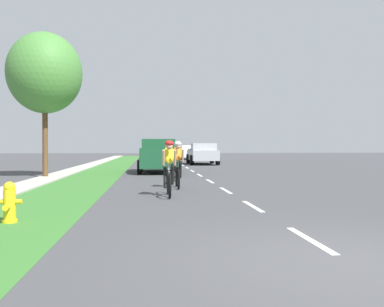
{
  "coord_description": "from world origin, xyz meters",
  "views": [
    {
      "loc": [
        -2.41,
        -4.79,
        1.42
      ],
      "look_at": [
        0.32,
        22.14,
        0.94
      ],
      "focal_mm": 38.74,
      "sensor_mm": 36.0,
      "label": 1
    }
  ],
  "objects_px": {
    "cyclist_trailing": "(177,164)",
    "sedan_white": "(188,152)",
    "suv_dark_green": "(158,155)",
    "pickup_silver": "(202,154)",
    "street_tree_near": "(45,73)",
    "cyclist_lead": "(169,168)",
    "fire_hydrant_yellow": "(9,203)"
  },
  "relations": [
    {
      "from": "cyclist_trailing",
      "to": "suv_dark_green",
      "type": "height_order",
      "value": "suv_dark_green"
    },
    {
      "from": "street_tree_near",
      "to": "fire_hydrant_yellow",
      "type": "bearing_deg",
      "value": -79.35
    },
    {
      "from": "fire_hydrant_yellow",
      "to": "pickup_silver",
      "type": "bearing_deg",
      "value": 74.56
    },
    {
      "from": "cyclist_lead",
      "to": "street_tree_near",
      "type": "xyz_separation_m",
      "value": [
        -5.26,
        7.65,
        3.9
      ]
    },
    {
      "from": "cyclist_lead",
      "to": "cyclist_trailing",
      "type": "relative_size",
      "value": 1.0
    },
    {
      "from": "sedan_white",
      "to": "fire_hydrant_yellow",
      "type": "bearing_deg",
      "value": -100.35
    },
    {
      "from": "fire_hydrant_yellow",
      "to": "cyclist_lead",
      "type": "height_order",
      "value": "cyclist_lead"
    },
    {
      "from": "cyclist_trailing",
      "to": "sedan_white",
      "type": "xyz_separation_m",
      "value": [
        3.2,
        30.71,
        -0.04
      ]
    },
    {
      "from": "fire_hydrant_yellow",
      "to": "cyclist_lead",
      "type": "distance_m",
      "value": 4.88
    },
    {
      "from": "cyclist_trailing",
      "to": "suv_dark_green",
      "type": "xyz_separation_m",
      "value": [
        -0.49,
        8.45,
        0.14
      ]
    },
    {
      "from": "pickup_silver",
      "to": "sedan_white",
      "type": "xyz_separation_m",
      "value": [
        0.05,
        12.62,
        -0.06
      ]
    },
    {
      "from": "fire_hydrant_yellow",
      "to": "suv_dark_green",
      "type": "distance_m",
      "value": 14.82
    },
    {
      "from": "cyclist_trailing",
      "to": "street_tree_near",
      "type": "bearing_deg",
      "value": 136.68
    },
    {
      "from": "suv_dark_green",
      "to": "street_tree_near",
      "type": "relative_size",
      "value": 0.72
    },
    {
      "from": "fire_hydrant_yellow",
      "to": "cyclist_trailing",
      "type": "height_order",
      "value": "cyclist_trailing"
    },
    {
      "from": "cyclist_lead",
      "to": "pickup_silver",
      "type": "bearing_deg",
      "value": 80.13
    },
    {
      "from": "fire_hydrant_yellow",
      "to": "cyclist_lead",
      "type": "bearing_deg",
      "value": 50.12
    },
    {
      "from": "cyclist_trailing",
      "to": "sedan_white",
      "type": "bearing_deg",
      "value": 84.05
    },
    {
      "from": "cyclist_lead",
      "to": "pickup_silver",
      "type": "height_order",
      "value": "pickup_silver"
    },
    {
      "from": "fire_hydrant_yellow",
      "to": "pickup_silver",
      "type": "xyz_separation_m",
      "value": [
        6.67,
        24.15,
        0.46
      ]
    },
    {
      "from": "cyclist_lead",
      "to": "suv_dark_green",
      "type": "bearing_deg",
      "value": 90.53
    },
    {
      "from": "fire_hydrant_yellow",
      "to": "pickup_silver",
      "type": "height_order",
      "value": "pickup_silver"
    },
    {
      "from": "pickup_silver",
      "to": "street_tree_near",
      "type": "distance_m",
      "value": 15.99
    },
    {
      "from": "suv_dark_green",
      "to": "pickup_silver",
      "type": "distance_m",
      "value": 10.31
    },
    {
      "from": "cyclist_lead",
      "to": "fire_hydrant_yellow",
      "type": "bearing_deg",
      "value": -129.88
    },
    {
      "from": "suv_dark_green",
      "to": "sedan_white",
      "type": "bearing_deg",
      "value": 80.58
    },
    {
      "from": "sedan_white",
      "to": "street_tree_near",
      "type": "xyz_separation_m",
      "value": [
        -8.86,
        -25.38,
        3.94
      ]
    },
    {
      "from": "pickup_silver",
      "to": "sedan_white",
      "type": "height_order",
      "value": "pickup_silver"
    },
    {
      "from": "cyclist_lead",
      "to": "sedan_white",
      "type": "xyz_separation_m",
      "value": [
        3.6,
        33.03,
        -0.04
      ]
    },
    {
      "from": "cyclist_trailing",
      "to": "pickup_silver",
      "type": "relative_size",
      "value": 0.34
    },
    {
      "from": "pickup_silver",
      "to": "street_tree_near",
      "type": "relative_size",
      "value": 0.78
    },
    {
      "from": "fire_hydrant_yellow",
      "to": "sedan_white",
      "type": "bearing_deg",
      "value": 79.65
    }
  ]
}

